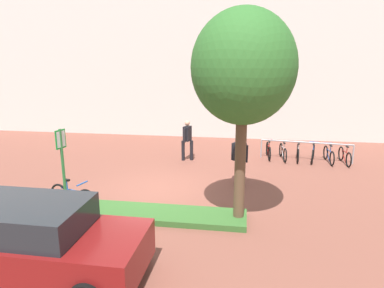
{
  "coord_description": "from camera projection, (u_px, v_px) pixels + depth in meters",
  "views": [
    {
      "loc": [
        2.75,
        -10.45,
        4.18
      ],
      "look_at": [
        0.86,
        1.88,
        1.14
      ],
      "focal_mm": 32.45,
      "sensor_mm": 36.0,
      "label": 1
    }
  ],
  "objects": [
    {
      "name": "ground_plane",
      "position": [
        158.0,
        190.0,
        11.43
      ],
      "size": [
        60.0,
        60.0,
        0.0
      ],
      "primitive_type": "plane",
      "color": "brown"
    },
    {
      "name": "tree_sidewalk",
      "position": [
        243.0,
        68.0,
        8.27
      ],
      "size": [
        2.53,
        2.53,
        5.4
      ],
      "color": "brown",
      "rests_on": "ground"
    },
    {
      "name": "building_facade",
      "position": [
        196.0,
        44.0,
        18.68
      ],
      "size": [
        28.0,
        1.2,
        10.0
      ],
      "primitive_type": "cube",
      "color": "silver",
      "rests_on": "ground"
    },
    {
      "name": "bollard_steel",
      "position": [
        244.0,
        153.0,
        14.25
      ],
      "size": [
        0.16,
        0.16,
        0.9
      ],
      "primitive_type": "cylinder",
      "color": "#ADADB2",
      "rests_on": "ground"
    },
    {
      "name": "bike_at_sign",
      "position": [
        73.0,
        197.0,
        9.96
      ],
      "size": [
        1.63,
        0.58,
        0.86
      ],
      "color": "black",
      "rests_on": "ground"
    },
    {
      "name": "parking_sign_post",
      "position": [
        62.0,
        158.0,
        9.49
      ],
      "size": [
        0.11,
        0.36,
        2.37
      ],
      "color": "#2D7238",
      "rests_on": "ground"
    },
    {
      "name": "person_suited_dark",
      "position": [
        239.0,
        157.0,
        11.72
      ],
      "size": [
        0.56,
        0.45,
        1.72
      ],
      "color": "black",
      "rests_on": "ground"
    },
    {
      "name": "planter_strip",
      "position": [
        119.0,
        212.0,
        9.61
      ],
      "size": [
        7.0,
        1.1,
        0.16
      ],
      "primitive_type": "cube",
      "color": "#336028",
      "rests_on": "ground"
    },
    {
      "name": "person_suited_navy",
      "position": [
        187.0,
        138.0,
        14.6
      ],
      "size": [
        0.49,
        0.59,
        1.72
      ],
      "color": "black",
      "rests_on": "ground"
    },
    {
      "name": "car_maroon_wagon",
      "position": [
        33.0,
        241.0,
        6.72
      ],
      "size": [
        4.32,
        2.05,
        1.54
      ],
      "color": "maroon",
      "rests_on": "ground"
    },
    {
      "name": "bike_rack_cluster",
      "position": [
        305.0,
        153.0,
        14.66
      ],
      "size": [
        3.73,
        1.97,
        0.83
      ],
      "color": "#99999E",
      "rests_on": "ground"
    }
  ]
}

